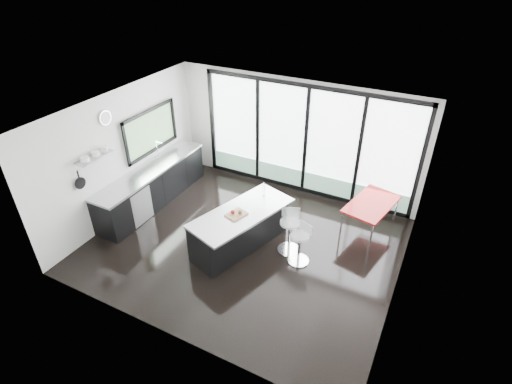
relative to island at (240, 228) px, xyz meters
The scene contains 11 objects.
floor 0.46m from the island, 36.71° to the left, with size 6.00×5.00×0.00m, color black.
ceiling 2.36m from the island, 36.71° to the left, with size 6.00×5.00×0.00m, color white.
wall_back 2.68m from the island, 82.03° to the left, with size 6.00×0.09×2.80m.
wall_front 2.62m from the island, 88.06° to the right, with size 6.00×0.00×2.80m, color silver.
wall_left 3.12m from the island, behind, with size 0.26×5.00×2.80m.
wall_right 3.23m from the island, ahead, with size 0.00×5.00×2.80m, color silver.
counter_cabinets 2.63m from the island, 169.94° to the left, with size 0.69×3.24×1.36m.
island is the anchor object (origin of this frame).
bar_stool_near 1.26m from the island, ahead, with size 0.42×0.42×0.66m, color silver.
bar_stool_far 1.01m from the island, 17.48° to the left, with size 0.46×0.46×0.74m, color silver.
red_table 2.79m from the island, 37.41° to the left, with size 0.76×1.34×0.72m, color maroon.
Camera 1 is at (3.11, -5.58, 5.37)m, focal length 28.00 mm.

